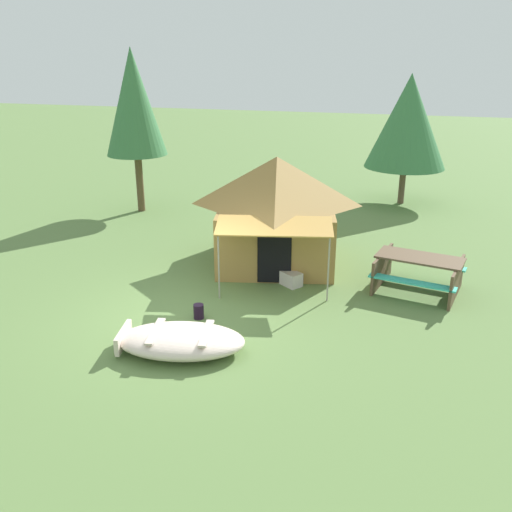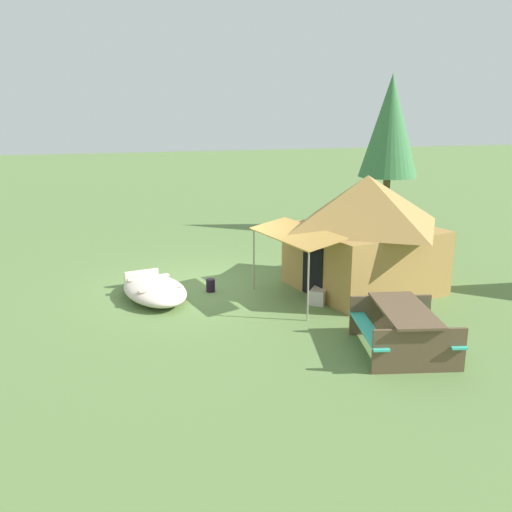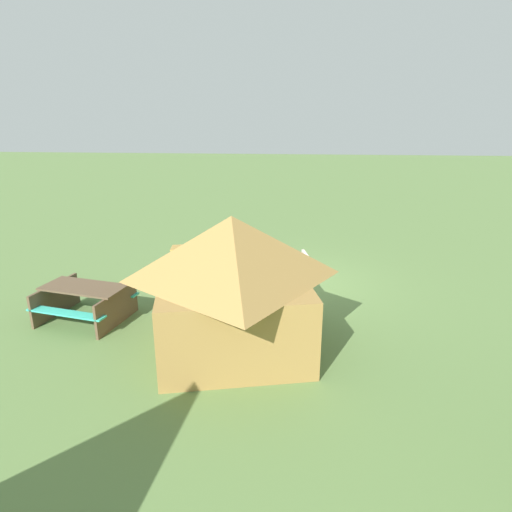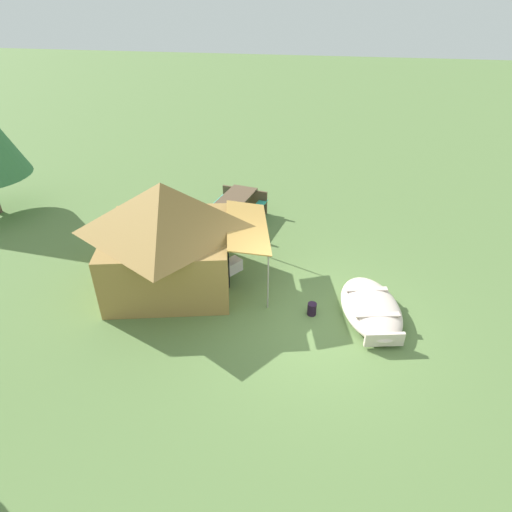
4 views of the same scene
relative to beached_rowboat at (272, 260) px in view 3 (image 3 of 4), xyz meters
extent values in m
plane|color=#5C7A41|center=(-0.47, 1.27, -0.22)|extent=(80.00, 80.00, 0.00)
ellipsoid|color=beige|center=(0.01, 0.00, -0.01)|extent=(2.46, 1.69, 0.42)
ellipsoid|color=#4F4742|center=(0.01, 0.00, 0.02)|extent=(2.25, 1.51, 0.15)
cube|color=beige|center=(0.45, 0.09, 0.16)|extent=(0.33, 0.97, 0.04)
cube|color=beige|center=(-0.43, -0.09, 0.16)|extent=(0.33, 0.97, 0.04)
cube|color=beige|center=(-1.00, -0.21, 0.01)|extent=(0.24, 0.81, 0.32)
cube|color=#A0793E|center=(0.50, 4.78, 0.52)|extent=(3.28, 3.34, 1.47)
pyramid|color=#A0793E|center=(0.50, 4.78, 1.84)|extent=(3.54, 3.61, 1.18)
cube|color=black|center=(0.82, 3.40, 0.40)|extent=(0.75, 0.20, 1.17)
cube|color=#C29144|center=(0.92, 2.94, 1.30)|extent=(2.60, 1.47, 0.19)
cylinder|color=gray|center=(2.13, 2.81, 0.48)|extent=(0.04, 0.04, 1.39)
cylinder|color=gray|center=(-0.10, 2.30, 0.48)|extent=(0.04, 0.04, 1.39)
cube|color=brown|center=(3.94, 3.90, 0.55)|extent=(1.94, 1.16, 0.04)
cube|color=#39BFA6|center=(4.07, 4.51, 0.22)|extent=(1.83, 0.62, 0.04)
cube|color=#39BFA6|center=(3.82, 3.28, 0.22)|extent=(1.83, 0.62, 0.04)
cube|color=brown|center=(4.73, 3.73, 0.16)|extent=(0.36, 1.49, 0.75)
cube|color=brown|center=(3.15, 4.06, 0.16)|extent=(0.36, 1.49, 0.75)
cube|color=beige|center=(1.21, 3.40, -0.06)|extent=(0.56, 0.53, 0.32)
cylinder|color=black|center=(-0.18, 1.29, -0.07)|extent=(0.22, 0.22, 0.29)
camera|label=1|loc=(3.67, -7.86, 4.74)|focal=38.84mm
camera|label=2|loc=(12.13, -0.95, 3.95)|focal=39.99mm
camera|label=3|loc=(-0.63, 12.37, 4.17)|focal=30.55mm
camera|label=4|loc=(-7.84, 1.28, 6.14)|focal=30.57mm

